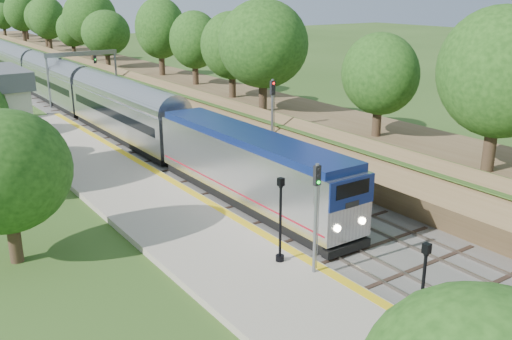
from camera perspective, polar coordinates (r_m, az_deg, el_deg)
ground at (r=25.30m, az=22.05°, el=-14.70°), size 320.00×320.00×0.00m
trackbed at (r=75.04m, az=-18.25°, el=6.83°), size 9.50×170.00×0.28m
platform at (r=32.76m, az=-7.39°, el=-5.52°), size 6.40×68.00×0.38m
yellow_stripe at (r=33.97m, az=-3.13°, el=-4.18°), size 0.55×68.00×0.01m
embankment at (r=77.47m, az=-12.43°, el=9.03°), size 10.64×170.00×11.70m
signal_gantry at (r=69.75m, az=-17.01°, el=10.14°), size 8.40×0.38×6.20m
trees_behind_platform at (r=33.59m, az=-20.50°, el=1.91°), size 7.82×53.32×7.21m
train at (r=80.88m, az=-21.24°, el=8.82°), size 3.00×120.34×4.41m
lamppost_mid at (r=22.07m, az=16.22°, el=-12.40°), size 0.40×0.40×4.08m
lamppost_far at (r=27.30m, az=2.45°, el=-5.49°), size 0.42×0.42×4.25m
signal_platform at (r=25.85m, az=6.02°, el=-3.69°), size 0.31×0.25×5.30m
signal_farside at (r=43.00m, az=1.65°, el=5.72°), size 0.36×0.29×6.55m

